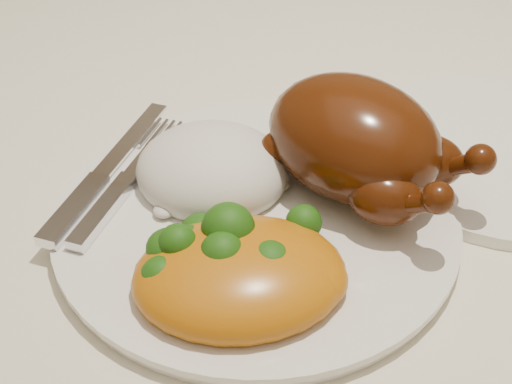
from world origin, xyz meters
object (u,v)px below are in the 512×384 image
(dining_table, at_px, (262,236))
(roast_chicken, at_px, (358,141))
(dinner_plate, at_px, (256,219))
(side_plate, at_px, (503,151))

(dining_table, xyz_separation_m, roast_chicken, (0.09, -0.04, 0.16))
(dinner_plate, relative_size, roast_chicken, 1.58)
(dinner_plate, bearing_deg, roast_chicken, 39.69)
(dining_table, relative_size, dinner_plate, 5.25)
(roast_chicken, bearing_deg, dinner_plate, -115.55)
(dinner_plate, xyz_separation_m, roast_chicken, (0.06, 0.05, 0.05))
(side_plate, bearing_deg, dining_table, -165.45)
(dining_table, relative_size, side_plate, 6.51)
(dinner_plate, height_order, roast_chicken, roast_chicken)
(dining_table, distance_m, roast_chicken, 0.19)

